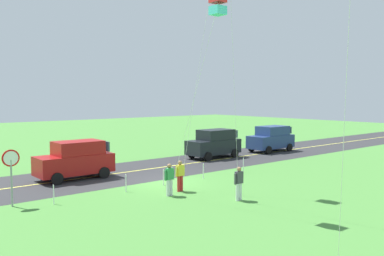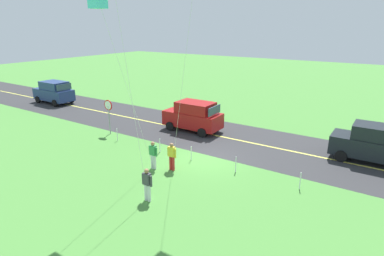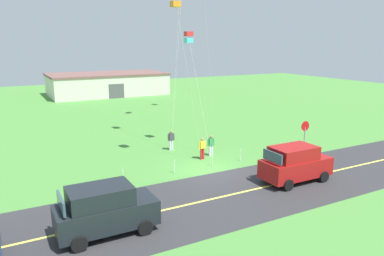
{
  "view_description": "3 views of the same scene",
  "coord_description": "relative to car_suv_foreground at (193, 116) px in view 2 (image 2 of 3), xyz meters",
  "views": [
    {
      "loc": [
        13.55,
        18.75,
        4.92
      ],
      "look_at": [
        -1.45,
        0.7,
        3.06
      ],
      "focal_mm": 38.29,
      "sensor_mm": 36.0,
      "label": 1
    },
    {
      "loc": [
        -8.96,
        15.22,
        7.68
      ],
      "look_at": [
        1.05,
        -0.1,
        1.72
      ],
      "focal_mm": 29.67,
      "sensor_mm": 36.0,
      "label": 2
    },
    {
      "loc": [
        -12.09,
        -19.9,
        8.31
      ],
      "look_at": [
        -0.61,
        1.44,
        2.69
      ],
      "focal_mm": 34.43,
      "sensor_mm": 36.0,
      "label": 3
    }
  ],
  "objects": [
    {
      "name": "person_child_watcher",
      "position": [
        -1.8,
        6.9,
        -0.29
      ],
      "size": [
        0.58,
        0.22,
        1.6
      ],
      "rotation": [
        0.0,
        0.0,
        4.21
      ],
      "color": "silver",
      "rests_on": "ground"
    },
    {
      "name": "stop_sign",
      "position": [
        4.75,
        4.0,
        0.65
      ],
      "size": [
        0.76,
        0.08,
        2.56
      ],
      "color": "gray",
      "rests_on": "ground"
    },
    {
      "name": "car_suv_foreground",
      "position": [
        0.0,
        0.0,
        0.0
      ],
      "size": [
        4.4,
        2.12,
        2.24
      ],
      "color": "maroon",
      "rests_on": "ground"
    },
    {
      "name": "asphalt_road",
      "position": [
        -3.54,
        0.1,
        -1.15
      ],
      "size": [
        120.0,
        7.0,
        0.0
      ],
      "primitive_type": "cube",
      "color": "#2D2D30",
      "rests_on": "ground"
    },
    {
      "name": "car_parked_west_near",
      "position": [
        -11.93,
        -0.81,
        0.0
      ],
      "size": [
        4.4,
        2.12,
        2.24
      ],
      "color": "black",
      "rests_on": "ground"
    },
    {
      "name": "person_adult_near",
      "position": [
        -3.78,
        9.69,
        -0.29
      ],
      "size": [
        0.58,
        0.22,
        1.6
      ],
      "rotation": [
        0.0,
        0.0,
        0.15
      ],
      "color": "silver",
      "rests_on": "ground"
    },
    {
      "name": "fence_post_0",
      "position": [
        -9.32,
        4.8,
        -0.7
      ],
      "size": [
        0.05,
        0.05,
        0.9
      ],
      "primitive_type": "cylinder",
      "color": "silver",
      "rests_on": "ground"
    },
    {
      "name": "person_adult_companion",
      "position": [
        -2.79,
        6.49,
        -0.29
      ],
      "size": [
        0.58,
        0.22,
        1.6
      ],
      "rotation": [
        0.0,
        0.0,
        5.68
      ],
      "color": "red",
      "rests_on": "ground"
    },
    {
      "name": "fence_post_3",
      "position": [
        -0.58,
        4.8,
        -0.7
      ],
      "size": [
        0.05,
        0.05,
        0.9
      ],
      "primitive_type": "cylinder",
      "color": "silver",
      "rests_on": "ground"
    },
    {
      "name": "fence_post_4",
      "position": [
        3.18,
        4.8,
        -0.7
      ],
      "size": [
        0.05,
        0.05,
        0.9
      ],
      "primitive_type": "cylinder",
      "color": "silver",
      "rests_on": "ground"
    },
    {
      "name": "car_parked_east_far",
      "position": [
        16.88,
        0.25,
        0.0
      ],
      "size": [
        4.4,
        2.12,
        2.24
      ],
      "color": "navy",
      "rests_on": "ground"
    },
    {
      "name": "fence_post_1",
      "position": [
        -5.86,
        4.8,
        -0.7
      ],
      "size": [
        0.05,
        0.05,
        0.9
      ],
      "primitive_type": "cylinder",
      "color": "silver",
      "rests_on": "ground"
    },
    {
      "name": "road_centre_stripe",
      "position": [
        -3.54,
        0.1,
        -1.15
      ],
      "size": [
        120.0,
        0.16,
        0.0
      ],
      "primitive_type": "cube",
      "color": "#E5E04C",
      "rests_on": "asphalt_road"
    },
    {
      "name": "fence_post_2",
      "position": [
        -2.95,
        4.8,
        -0.7
      ],
      "size": [
        0.05,
        0.05,
        0.9
      ],
      "primitive_type": "cylinder",
      "color": "silver",
      "rests_on": "ground"
    },
    {
      "name": "ground_plane",
      "position": [
        -3.54,
        4.1,
        -1.2
      ],
      "size": [
        120.0,
        120.0,
        0.1
      ],
      "primitive_type": "cube",
      "color": "#478438"
    }
  ]
}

